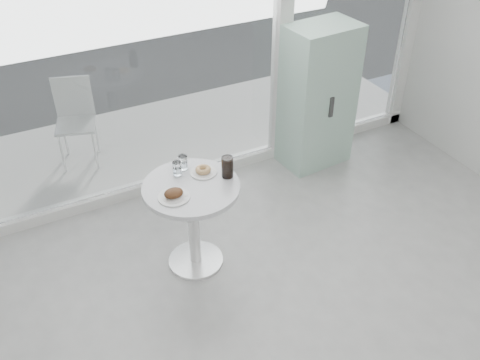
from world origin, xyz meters
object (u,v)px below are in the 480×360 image
plate_fritter (174,194)px  cola_glass (227,167)px  water_tumbler_a (177,169)px  plate_donut (203,171)px  patio_chair (75,116)px  main_table (192,209)px  water_tumbler_b (183,163)px  mint_cabinet (318,97)px

plate_fritter → cola_glass: cola_glass is taller
water_tumbler_a → cola_glass: cola_glass is taller
plate_fritter → plate_donut: plate_fritter is taller
plate_donut → cola_glass: bearing=-40.3°
patio_chair → cola_glass: 2.06m
plate_donut → main_table: bearing=-144.5°
cola_glass → water_tumbler_a: bearing=149.1°
main_table → patio_chair: bearing=103.5°
plate_donut → water_tumbler_a: water_tumbler_a is taller
main_table → plate_fritter: size_ratio=3.35×
water_tumbler_b → cola_glass: size_ratio=0.68×
main_table → plate_fritter: plate_fritter is taller
main_table → patio_chair: patio_chair is taller
main_table → water_tumbler_b: water_tumbler_b is taller
water_tumbler_a → plate_fritter: bearing=-116.1°
mint_cabinet → plate_donut: (-1.53, -0.74, 0.08)m
patio_chair → plate_donut: patio_chair is taller
patio_chair → cola_glass: (0.74, -1.89, 0.32)m
plate_fritter → water_tumbler_a: bearing=63.9°
mint_cabinet → water_tumbler_a: bearing=-163.5°
patio_chair → water_tumbler_a: patio_chair is taller
main_table → plate_donut: size_ratio=3.82×
plate_donut → water_tumbler_b: bearing=132.7°
patio_chair → cola_glass: cola_glass is taller
plate_donut → water_tumbler_a: bearing=158.3°
mint_cabinet → plate_donut: bearing=-159.0°
plate_fritter → cola_glass: size_ratio=1.36×
main_table → water_tumbler_b: bearing=81.6°
main_table → water_tumbler_a: (-0.03, 0.17, 0.27)m
patio_chair → plate_fritter: 1.99m
water_tumbler_b → plate_donut: bearing=-47.3°
cola_glass → mint_cabinet: bearing=31.8°
water_tumbler_a → water_tumbler_b: water_tumbler_b is taller
water_tumbler_a → cola_glass: size_ratio=0.65×
patio_chair → water_tumbler_b: patio_chair is taller
main_table → patio_chair: 1.93m
main_table → plate_fritter: bearing=-154.1°
main_table → plate_donut: 0.30m
patio_chair → water_tumbler_b: size_ratio=7.42×
main_table → cola_glass: cola_glass is taller
plate_donut → water_tumbler_b: size_ratio=1.75×
mint_cabinet → plate_donut: mint_cabinet is taller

